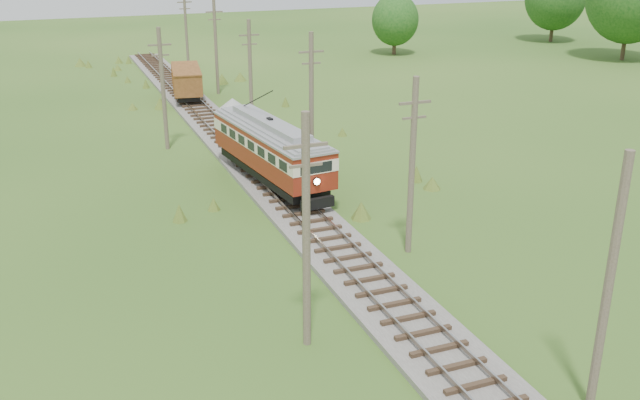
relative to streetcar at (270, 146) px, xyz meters
name	(u,v)px	position (x,y,z in m)	size (l,w,h in m)	color
railbed_main	(251,163)	(0.00, 4.45, -2.38)	(3.60, 96.00, 0.57)	#605B54
streetcar	(270,146)	(0.00, 0.00, 0.00)	(4.18, 12.15, 5.50)	black
gondola	(187,80)	(0.00, 25.27, -0.65)	(3.61, 7.90, 2.53)	black
gravel_pile	(234,105)	(2.97, 19.80, -2.04)	(3.16, 3.35, 1.15)	gray
utility_pole_r_1	(608,287)	(3.10, -24.55, 1.83)	(0.30, 0.30, 8.80)	brown
utility_pole_r_2	(412,165)	(3.30, -11.55, 1.85)	(1.60, 0.30, 8.60)	brown
utility_pole_r_3	(311,103)	(3.20, 1.45, 2.05)	(1.60, 0.30, 9.00)	brown
utility_pole_r_4	(250,72)	(3.00, 14.45, 1.75)	(1.60, 0.30, 8.40)	brown
utility_pole_r_5	(216,46)	(3.40, 27.45, 2.00)	(1.60, 0.30, 8.90)	brown
utility_pole_r_6	(186,30)	(3.20, 40.45, 1.90)	(1.60, 0.30, 8.70)	brown
utility_pole_l_a	(306,231)	(-4.20, -17.55, 2.05)	(1.60, 0.30, 9.00)	brown
utility_pole_l_b	(163,88)	(-4.50, 10.45, 1.85)	(1.60, 0.30, 8.60)	brown
tree_mid_b	(395,20)	(30.00, 42.45, 1.76)	(5.88, 5.88, 7.57)	#38281C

